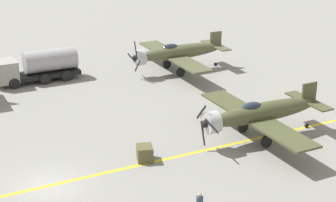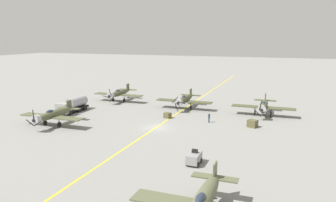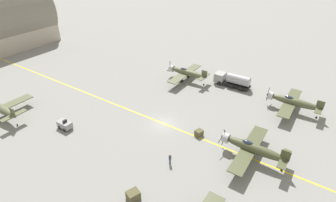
{
  "view_description": "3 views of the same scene",
  "coord_description": "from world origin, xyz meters",
  "px_view_note": "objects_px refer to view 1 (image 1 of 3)",
  "views": [
    {
      "loc": [
        -30.68,
        7.14,
        17.22
      ],
      "look_at": [
        0.54,
        -8.62,
        3.98
      ],
      "focal_mm": 60.0,
      "sensor_mm": 36.0,
      "label": 1
    },
    {
      "loc": [
        -20.79,
        49.59,
        15.26
      ],
      "look_at": [
        -0.13,
        -5.42,
        3.61
      ],
      "focal_mm": 35.0,
      "sensor_mm": 36.0,
      "label": 2
    },
    {
      "loc": [
        -31.03,
        -21.7,
        27.55
      ],
      "look_at": [
        2.28,
        0.51,
        3.37
      ],
      "focal_mm": 28.0,
      "sensor_mm": 36.0,
      "label": 3
    }
  ],
  "objects_px": {
    "fuel_tanker": "(36,66)",
    "supply_crate_by_tanker": "(145,153)",
    "airplane_near_center": "(259,113)",
    "airplane_near_right": "(177,53)"
  },
  "relations": [
    {
      "from": "fuel_tanker",
      "to": "supply_crate_by_tanker",
      "type": "relative_size",
      "value": 6.48
    },
    {
      "from": "airplane_near_center",
      "to": "airplane_near_right",
      "type": "distance_m",
      "value": 17.12
    },
    {
      "from": "fuel_tanker",
      "to": "supply_crate_by_tanker",
      "type": "height_order",
      "value": "fuel_tanker"
    },
    {
      "from": "airplane_near_center",
      "to": "fuel_tanker",
      "type": "xyz_separation_m",
      "value": [
        20.39,
        11.11,
        -0.5
      ]
    },
    {
      "from": "airplane_near_center",
      "to": "supply_crate_by_tanker",
      "type": "height_order",
      "value": "airplane_near_center"
    },
    {
      "from": "fuel_tanker",
      "to": "supply_crate_by_tanker",
      "type": "distance_m",
      "value": 19.97
    },
    {
      "from": "airplane_near_center",
      "to": "airplane_near_right",
      "type": "bearing_deg",
      "value": -3.5
    },
    {
      "from": "fuel_tanker",
      "to": "airplane_near_center",
      "type": "bearing_deg",
      "value": -151.42
    },
    {
      "from": "fuel_tanker",
      "to": "airplane_near_right",
      "type": "bearing_deg",
      "value": -104.41
    },
    {
      "from": "airplane_near_center",
      "to": "airplane_near_right",
      "type": "relative_size",
      "value": 1.0
    }
  ]
}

